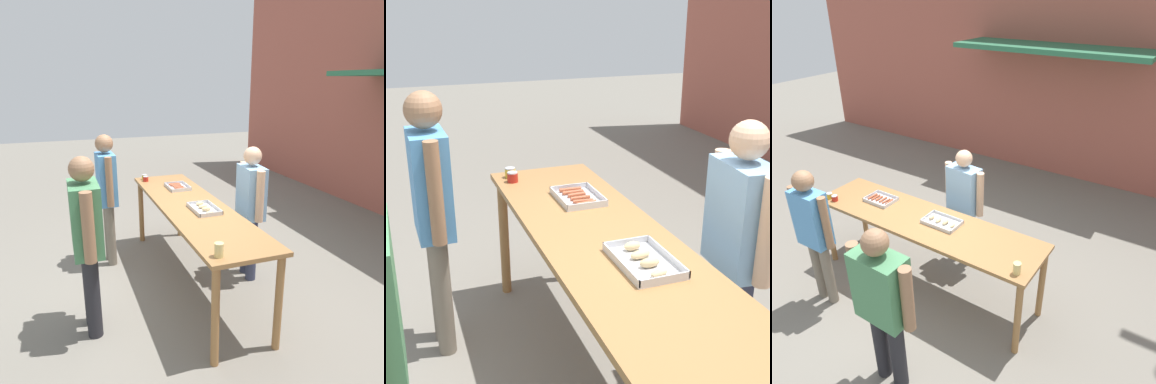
# 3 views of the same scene
# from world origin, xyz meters

# --- Properties ---
(serving_table) EXTENTS (2.84, 0.72, 0.95)m
(serving_table) POSITION_xyz_m (0.00, 0.00, 0.84)
(serving_table) COLOR olive
(serving_table) RESTS_ON ground
(food_tray_sausages) EXTENTS (0.36, 0.26, 0.04)m
(food_tray_sausages) POSITION_xyz_m (-0.71, 0.06, 0.96)
(food_tray_sausages) COLOR silver
(food_tray_sausages) RESTS_ON serving_table
(food_tray_buns) EXTENTS (0.42, 0.26, 0.05)m
(food_tray_buns) POSITION_xyz_m (0.21, 0.06, 0.97)
(food_tray_buns) COLOR silver
(food_tray_buns) RESTS_ON serving_table
(condiment_jar_mustard) EXTENTS (0.07, 0.07, 0.07)m
(condiment_jar_mustard) POSITION_xyz_m (-1.28, -0.24, 0.99)
(condiment_jar_mustard) COLOR gold
(condiment_jar_mustard) RESTS_ON serving_table
(condiment_jar_ketchup) EXTENTS (0.07, 0.07, 0.07)m
(condiment_jar_ketchup) POSITION_xyz_m (-1.18, -0.25, 0.99)
(condiment_jar_ketchup) COLOR #B22319
(condiment_jar_ketchup) RESTS_ON serving_table
(person_server_behind_table) EXTENTS (0.58, 0.26, 1.58)m
(person_server_behind_table) POSITION_xyz_m (0.11, 0.68, 0.94)
(person_server_behind_table) COLOR #333851
(person_server_behind_table) RESTS_ON ground
(person_customer_holding_hotdog) EXTENTS (0.55, 0.22, 1.67)m
(person_customer_holding_hotdog) POSITION_xyz_m (-0.83, -0.82, 1.01)
(person_customer_holding_hotdog) COLOR #756B5B
(person_customer_holding_hotdog) RESTS_ON ground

